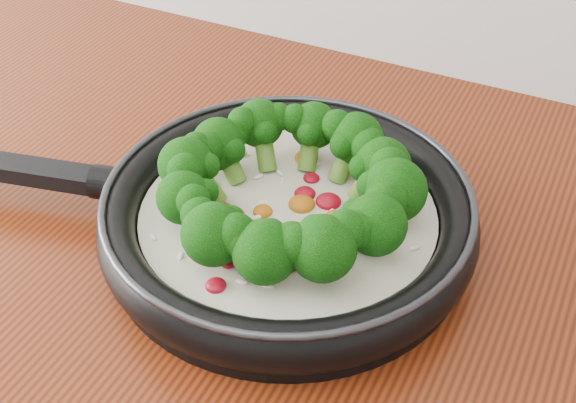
% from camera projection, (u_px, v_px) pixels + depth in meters
% --- Properties ---
extents(skillet, '(0.59, 0.43, 0.11)m').
position_uv_depth(skillet, '(287.00, 209.00, 0.71)').
color(skillet, black).
rests_on(skillet, counter).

